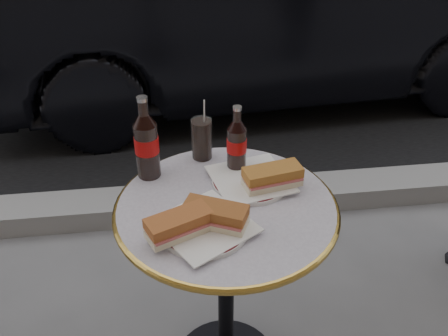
{
  "coord_description": "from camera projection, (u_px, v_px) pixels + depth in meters",
  "views": [
    {
      "loc": [
        -0.14,
        -1.07,
        1.58
      ],
      "look_at": [
        0.0,
        0.05,
        0.82
      ],
      "focal_mm": 40.0,
      "sensor_mm": 36.0,
      "label": 1
    }
  ],
  "objects": [
    {
      "name": "curb",
      "position": [
        203.0,
        202.0,
        2.49
      ],
      "size": [
        40.0,
        0.2,
        0.12
      ],
      "primitive_type": "cube",
      "color": "gray",
      "rests_on": "ground"
    },
    {
      "name": "bistro_table",
      "position": [
        226.0,
        296.0,
        1.57
      ],
      "size": [
        0.62,
        0.62,
        0.73
      ],
      "primitive_type": null,
      "color": "#BAB2C4",
      "rests_on": "ground"
    },
    {
      "name": "plate_left",
      "position": [
        204.0,
        228.0,
        1.28
      ],
      "size": [
        0.3,
        0.3,
        0.01
      ],
      "primitive_type": "cylinder",
      "rotation": [
        0.0,
        0.0,
        0.37
      ],
      "color": "silver",
      "rests_on": "bistro_table"
    },
    {
      "name": "plate_right",
      "position": [
        250.0,
        181.0,
        1.45
      ],
      "size": [
        0.24,
        0.24,
        0.01
      ],
      "primitive_type": "cylinder",
      "rotation": [
        0.0,
        0.0,
        0.05
      ],
      "color": "white",
      "rests_on": "bistro_table"
    },
    {
      "name": "sandwich_left_a",
      "position": [
        179.0,
        226.0,
        1.23
      ],
      "size": [
        0.18,
        0.14,
        0.06
      ],
      "primitive_type": "cube",
      "rotation": [
        0.0,
        0.0,
        0.41
      ],
      "color": "#A55729",
      "rests_on": "plate_left"
    },
    {
      "name": "sandwich_left_b",
      "position": [
        215.0,
        216.0,
        1.26
      ],
      "size": [
        0.18,
        0.14,
        0.06
      ],
      "primitive_type": "cube",
      "rotation": [
        0.0,
        0.0,
        -0.44
      ],
      "color": "brown",
      "rests_on": "plate_left"
    },
    {
      "name": "sandwich_right",
      "position": [
        272.0,
        178.0,
        1.41
      ],
      "size": [
        0.18,
        0.11,
        0.06
      ],
      "primitive_type": "cube",
      "rotation": [
        0.0,
        0.0,
        0.2
      ],
      "color": "#A8692A",
      "rests_on": "plate_right"
    },
    {
      "name": "cola_bottle_left",
      "position": [
        146.0,
        138.0,
        1.42
      ],
      "size": [
        0.09,
        0.09,
        0.26
      ],
      "primitive_type": null,
      "rotation": [
        0.0,
        0.0,
        0.41
      ],
      "color": "black",
      "rests_on": "bistro_table"
    },
    {
      "name": "cola_bottle_right",
      "position": [
        237.0,
        139.0,
        1.45
      ],
      "size": [
        0.08,
        0.08,
        0.21
      ],
      "primitive_type": null,
      "rotation": [
        0.0,
        0.0,
        0.33
      ],
      "color": "black",
      "rests_on": "bistro_table"
    },
    {
      "name": "cola_glass",
      "position": [
        202.0,
        139.0,
        1.53
      ],
      "size": [
        0.07,
        0.07,
        0.13
      ],
      "primitive_type": "cylinder",
      "rotation": [
        0.0,
        0.0,
        -0.14
      ],
      "color": "black",
      "rests_on": "bistro_table"
    },
    {
      "name": "parked_car",
      "position": [
        269.0,
        2.0,
        3.33
      ],
      "size": [
        1.67,
        4.01,
        1.29
      ],
      "primitive_type": "imported",
      "rotation": [
        0.0,
        0.0,
        1.65
      ],
      "color": "black",
      "rests_on": "ground"
    }
  ]
}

